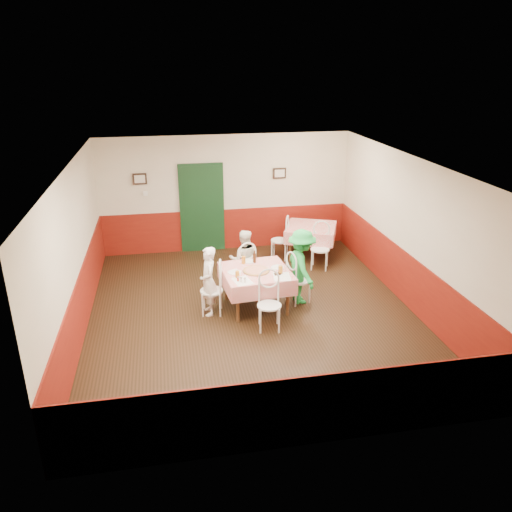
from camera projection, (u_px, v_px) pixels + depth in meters
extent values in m
plane|color=black|center=(252.00, 313.00, 9.33)|extent=(7.00, 7.00, 0.00)
plane|color=white|center=(252.00, 164.00, 8.30)|extent=(7.00, 7.00, 0.00)
cube|color=beige|center=(226.00, 193.00, 12.01)|extent=(6.00, 0.10, 2.80)
cube|color=beige|center=(307.00, 347.00, 5.62)|extent=(6.00, 0.10, 2.80)
cube|color=beige|center=(75.00, 254.00, 8.30)|extent=(0.10, 7.00, 2.80)
cube|color=beige|center=(409.00, 232.00, 9.33)|extent=(0.10, 7.00, 2.80)
cube|color=maroon|center=(227.00, 229.00, 12.33)|extent=(6.00, 0.03, 1.00)
cube|color=maroon|center=(304.00, 411.00, 5.97)|extent=(6.00, 0.03, 1.00)
cube|color=maroon|center=(83.00, 302.00, 8.64)|extent=(0.03, 7.00, 1.00)
cube|color=maroon|center=(403.00, 276.00, 9.66)|extent=(0.03, 7.00, 1.00)
cube|color=black|center=(202.00, 209.00, 11.99)|extent=(0.96, 0.06, 2.10)
cube|color=black|center=(140.00, 179.00, 11.46)|extent=(0.32, 0.03, 0.26)
cube|color=black|center=(279.00, 173.00, 12.02)|extent=(0.32, 0.03, 0.26)
cube|color=white|center=(145.00, 194.00, 11.60)|extent=(0.10, 0.03, 0.10)
cube|color=red|center=(256.00, 289.00, 9.41)|extent=(1.32, 1.32, 0.77)
cube|color=red|center=(310.00, 241.00, 11.86)|extent=(1.47, 1.47, 0.77)
cylinder|color=#B74723|center=(256.00, 270.00, 9.23)|extent=(0.52, 0.52, 0.03)
cylinder|color=white|center=(235.00, 272.00, 9.17)|extent=(0.27, 0.27, 0.01)
cylinder|color=white|center=(277.00, 267.00, 9.39)|extent=(0.27, 0.27, 0.01)
cylinder|color=white|center=(249.00, 261.00, 9.67)|extent=(0.27, 0.27, 0.01)
cylinder|color=#BF7219|center=(237.00, 275.00, 8.93)|extent=(0.08, 0.08, 0.13)
cylinder|color=#BF7219|center=(280.00, 270.00, 9.12)|extent=(0.09, 0.09, 0.15)
cylinder|color=#BF7219|center=(244.00, 260.00, 9.56)|extent=(0.08, 0.08, 0.14)
cylinder|color=#381C0A|center=(254.00, 257.00, 9.58)|extent=(0.07, 0.07, 0.22)
cylinder|color=silver|center=(241.00, 280.00, 8.77)|extent=(0.04, 0.04, 0.09)
cylinder|color=silver|center=(245.00, 280.00, 8.75)|extent=(0.04, 0.04, 0.09)
cylinder|color=#B23319|center=(238.00, 279.00, 8.81)|extent=(0.04, 0.04, 0.09)
cube|color=white|center=(242.00, 281.00, 8.83)|extent=(0.38, 0.46, 0.00)
cube|color=white|center=(282.00, 277.00, 9.01)|extent=(0.35, 0.43, 0.00)
cube|color=black|center=(277.00, 274.00, 9.10)|extent=(0.12, 0.10, 0.02)
imported|color=gray|center=(209.00, 281.00, 9.08)|extent=(0.34, 0.50, 1.30)
imported|color=gray|center=(244.00, 260.00, 10.12)|extent=(0.67, 0.55, 1.25)
imported|color=gray|center=(301.00, 267.00, 9.51)|extent=(0.64, 1.00, 1.47)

